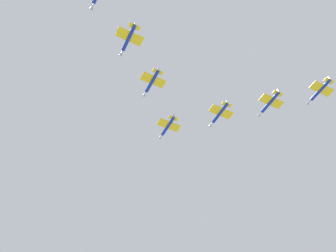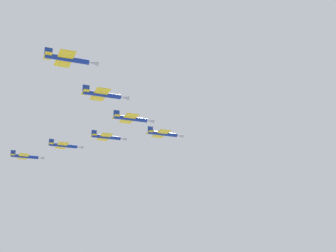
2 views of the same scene
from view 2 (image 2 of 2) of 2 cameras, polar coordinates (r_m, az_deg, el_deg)
name	(u,v)px [view 2 (image 2 of 2)]	position (r m, az deg, el deg)	size (l,w,h in m)	color
jet_lead	(163,134)	(165.56, -0.53, -0.90)	(9.55, 12.03, 2.63)	navy
jet_port_inner	(107,137)	(174.33, -6.97, -1.26)	(9.55, 12.03, 2.63)	navy
jet_starboard_inner	(131,119)	(147.67, -4.19, 0.84)	(9.55, 12.03, 2.63)	navy
jet_port_outer	(64,146)	(185.10, -11.77, -2.20)	(9.55, 12.03, 2.63)	navy
jet_starboard_outer	(103,95)	(132.02, -7.41, 3.57)	(9.55, 12.03, 2.63)	navy
jet_center_rear	(25,156)	(196.79, -15.95, -3.36)	(9.55, 12.03, 2.63)	navy
jet_port_trail	(68,59)	(117.83, -11.29, 7.50)	(9.55, 12.03, 2.63)	navy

